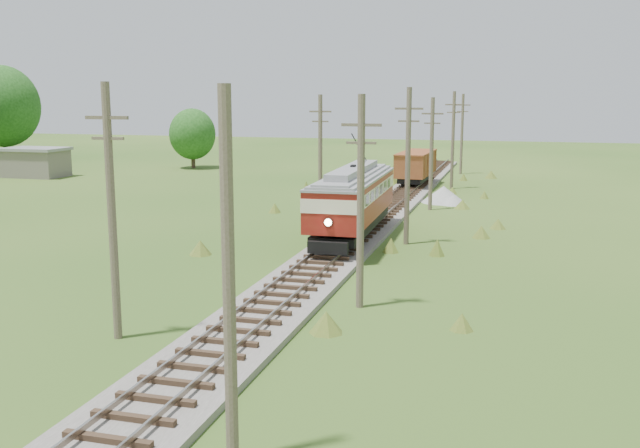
% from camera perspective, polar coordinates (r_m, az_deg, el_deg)
% --- Properties ---
extents(railbed_main, '(3.60, 96.00, 0.57)m').
position_cam_1_polar(railbed_main, '(45.24, 3.48, -0.39)').
color(railbed_main, '#605B54').
rests_on(railbed_main, ground).
extents(streetcar, '(3.33, 12.87, 5.85)m').
position_cam_1_polar(streetcar, '(41.94, 2.65, 2.24)').
color(streetcar, black).
rests_on(streetcar, ground).
extents(gondola, '(2.97, 8.42, 2.77)m').
position_cam_1_polar(gondola, '(67.89, 7.69, 4.69)').
color(gondola, black).
rests_on(gondola, ground).
extents(gravel_pile, '(3.67, 3.89, 1.33)m').
position_cam_1_polar(gravel_pile, '(58.21, 9.96, 2.29)').
color(gravel_pile, gray).
rests_on(gravel_pile, ground).
extents(utility_pole_r_1, '(0.30, 0.30, 8.80)m').
position_cam_1_polar(utility_pole_r_1, '(16.28, -7.31, -4.57)').
color(utility_pole_r_1, brown).
rests_on(utility_pole_r_1, ground).
extents(utility_pole_r_2, '(1.60, 0.30, 8.60)m').
position_cam_1_polar(utility_pole_r_2, '(28.42, 3.27, 1.91)').
color(utility_pole_r_2, brown).
rests_on(utility_pole_r_2, ground).
extents(utility_pole_r_3, '(1.60, 0.30, 9.00)m').
position_cam_1_polar(utility_pole_r_3, '(41.12, 7.03, 4.72)').
color(utility_pole_r_3, brown).
rests_on(utility_pole_r_3, ground).
extents(utility_pole_r_4, '(1.60, 0.30, 8.40)m').
position_cam_1_polar(utility_pole_r_4, '(54.01, 8.91, 5.66)').
color(utility_pole_r_4, brown).
rests_on(utility_pole_r_4, ground).
extents(utility_pole_r_5, '(1.60, 0.30, 8.90)m').
position_cam_1_polar(utility_pole_r_5, '(66.86, 10.59, 6.69)').
color(utility_pole_r_5, brown).
rests_on(utility_pole_r_5, ground).
extents(utility_pole_r_6, '(1.60, 0.30, 8.70)m').
position_cam_1_polar(utility_pole_r_6, '(79.81, 11.29, 7.15)').
color(utility_pole_r_6, brown).
rests_on(utility_pole_r_6, ground).
extents(utility_pole_l_a, '(1.60, 0.30, 9.00)m').
position_cam_1_polar(utility_pole_l_a, '(25.66, -16.33, 1.07)').
color(utility_pole_l_a, brown).
rests_on(utility_pole_l_a, ground).
extents(utility_pole_l_b, '(1.60, 0.30, 8.60)m').
position_cam_1_polar(utility_pole_l_b, '(51.53, 0.02, 5.68)').
color(utility_pole_l_b, brown).
rests_on(utility_pole_l_b, ground).
extents(tree_left_5, '(9.66, 9.66, 12.44)m').
position_cam_1_polar(tree_left_5, '(102.86, -24.09, 8.59)').
color(tree_left_5, '#38281C').
rests_on(tree_left_5, ground).
extents(tree_mid_a, '(5.46, 5.46, 7.03)m').
position_cam_1_polar(tree_mid_a, '(86.10, -10.17, 7.09)').
color(tree_mid_a, '#38281C').
rests_on(tree_mid_a, ground).
extents(shed, '(6.40, 4.40, 3.10)m').
position_cam_1_polar(shed, '(81.46, -21.79, 4.63)').
color(shed, slate).
rests_on(shed, ground).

